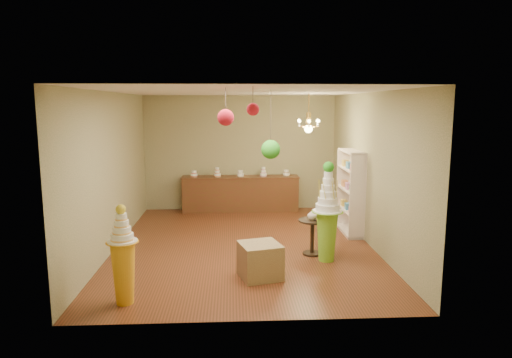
{
  "coord_description": "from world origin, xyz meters",
  "views": [
    {
      "loc": [
        -0.22,
        -8.75,
        2.75
      ],
      "look_at": [
        0.25,
        0.0,
        1.33
      ],
      "focal_mm": 32.0,
      "sensor_mm": 36.0,
      "label": 1
    }
  ],
  "objects_px": {
    "pedestal_orange": "(123,264)",
    "pedestal_green": "(327,222)",
    "sideboard": "(240,193)",
    "round_table": "(312,232)"
  },
  "relations": [
    {
      "from": "pedestal_green",
      "to": "pedestal_orange",
      "type": "xyz_separation_m",
      "value": [
        -3.19,
        -1.61,
        -0.13
      ]
    },
    {
      "from": "pedestal_green",
      "to": "pedestal_orange",
      "type": "distance_m",
      "value": 3.58
    },
    {
      "from": "round_table",
      "to": "pedestal_green",
      "type": "bearing_deg",
      "value": -61.07
    },
    {
      "from": "pedestal_orange",
      "to": "pedestal_green",
      "type": "bearing_deg",
      "value": 26.81
    },
    {
      "from": "pedestal_green",
      "to": "sideboard",
      "type": "relative_size",
      "value": 0.59
    },
    {
      "from": "pedestal_green",
      "to": "pedestal_orange",
      "type": "bearing_deg",
      "value": -153.19
    },
    {
      "from": "sideboard",
      "to": "round_table",
      "type": "xyz_separation_m",
      "value": [
        1.26,
        -3.61,
        -0.05
      ]
    },
    {
      "from": "pedestal_green",
      "to": "sideboard",
      "type": "xyz_separation_m",
      "value": [
        -1.46,
        3.97,
        -0.22
      ]
    },
    {
      "from": "pedestal_green",
      "to": "round_table",
      "type": "bearing_deg",
      "value": 118.93
    },
    {
      "from": "pedestal_green",
      "to": "sideboard",
      "type": "bearing_deg",
      "value": 110.14
    }
  ]
}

